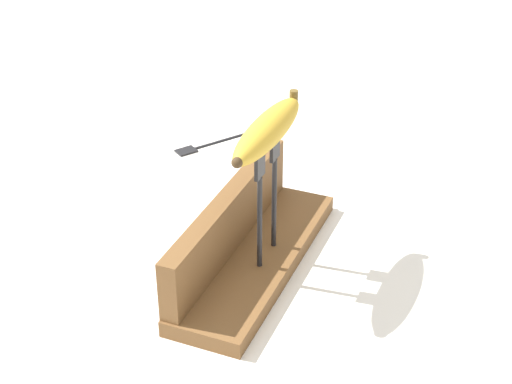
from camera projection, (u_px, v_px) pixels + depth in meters
ground_plane at (256, 266)px, 1.13m from camera, size 3.00×3.00×0.00m
wooden_board at (256, 259)px, 1.12m from camera, size 0.38×0.11×0.02m
board_backstop at (228, 221)px, 1.11m from camera, size 0.37×0.03×0.09m
fork_stand_center at (267, 190)px, 1.05m from camera, size 0.08×0.01×0.18m
banana_raised_center at (268, 130)px, 1.01m from camera, size 0.20×0.05×0.04m
fork_fallen_near at (211, 143)px, 1.45m from camera, size 0.17×0.12×0.01m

